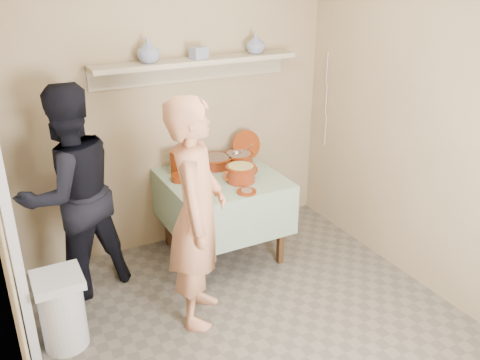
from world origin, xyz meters
TOP-DOWN VIEW (x-y plane):
  - ground at (0.00, 0.00)m, footprint 3.50×3.50m
  - tile_panel at (-1.46, 0.95)m, footprint 0.06×0.70m
  - plate_stack_a at (-0.04, 1.53)m, footprint 0.16×0.16m
  - plate_stack_b at (0.10, 1.58)m, footprint 0.16×0.16m
  - bowl_stack at (-0.02, 1.20)m, footprint 0.13×0.13m
  - empty_bowl at (-0.09, 1.37)m, footprint 0.17×0.17m
  - propped_lid at (0.66, 1.60)m, footprint 0.29×0.08m
  - vase_right at (0.76, 1.61)m, footprint 0.18×0.18m
  - vase_left at (-0.22, 1.62)m, footprint 0.26×0.26m
  - ceramic_box at (0.21, 1.60)m, footprint 0.16×0.13m
  - person_cook at (-0.29, 0.56)m, footprint 0.66×0.74m
  - person_helper at (-1.00, 1.33)m, footprint 0.98×0.86m
  - room_shell at (0.00, 0.00)m, footprint 3.04×3.54m
  - serving_table at (0.25, 1.28)m, footprint 0.97×0.97m
  - cazuela_meat_a at (0.30, 1.51)m, footprint 0.30×0.30m
  - cazuela_meat_b at (0.53, 1.49)m, footprint 0.28×0.28m
  - ladle at (0.50, 1.48)m, footprint 0.08×0.26m
  - cazuela_rice at (0.35, 1.11)m, footprint 0.33×0.25m
  - front_plate at (0.28, 0.89)m, footprint 0.16×0.16m
  - wall_shelf at (0.20, 1.65)m, footprint 1.80×0.25m
  - trash_bin at (-1.25, 0.69)m, footprint 0.32×0.32m
  - electrical_cord at (1.47, 1.48)m, footprint 0.01×0.05m

SIDE VIEW (x-z plane):
  - ground at x=0.00m, z-range 0.00..0.00m
  - trash_bin at x=-1.25m, z-range 0.00..0.56m
  - serving_table at x=0.25m, z-range 0.26..1.02m
  - front_plate at x=0.28m, z-range 0.76..0.78m
  - empty_bowl at x=-0.09m, z-range 0.76..0.81m
  - cazuela_meat_a at x=0.30m, z-range 0.77..0.87m
  - cazuela_meat_b at x=0.53m, z-range 0.77..0.87m
  - bowl_stack at x=-0.02m, z-range 0.76..0.89m
  - cazuela_rice at x=0.35m, z-range 0.77..0.92m
  - person_helper at x=-1.00m, z-range 0.00..1.69m
  - person_cook at x=-0.29m, z-range 0.00..1.69m
  - plate_stack_b at x=0.10m, z-range 0.76..0.95m
  - plate_stack_a at x=-0.04m, z-range 0.76..0.97m
  - ladle at x=0.50m, z-range 0.78..0.97m
  - propped_lid at x=0.66m, z-range 0.74..1.02m
  - tile_panel at x=-1.46m, z-range 0.00..2.00m
  - electrical_cord at x=1.47m, z-range 0.80..1.70m
  - room_shell at x=0.00m, z-range 0.30..2.92m
  - wall_shelf at x=0.20m, z-range 1.57..1.78m
  - ceramic_box at x=0.21m, z-range 1.72..1.82m
  - vase_right at x=0.76m, z-range 1.72..1.90m
  - vase_left at x=-0.22m, z-range 1.72..1.92m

